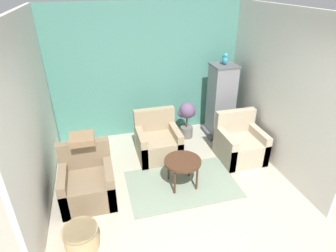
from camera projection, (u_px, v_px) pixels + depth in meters
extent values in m
plane|color=#B2A893|center=(201.00, 248.00, 3.57)|extent=(20.00, 20.00, 0.00)
cube|color=#4C897A|center=(147.00, 72.00, 5.72)|extent=(3.96, 0.06, 2.69)
cube|color=silver|center=(32.00, 118.00, 3.87)|extent=(0.06, 3.23, 2.69)
cube|color=silver|center=(278.00, 91.00, 4.77)|extent=(0.06, 3.23, 2.69)
cube|color=gray|center=(182.00, 184.00, 4.68)|extent=(1.78, 1.14, 0.01)
cylinder|color=#472819|center=(183.00, 161.00, 4.46)|extent=(0.59, 0.59, 0.04)
cylinder|color=#472819|center=(175.00, 183.00, 4.38)|extent=(0.04, 0.04, 0.44)
cylinder|color=#472819|center=(197.00, 179.00, 4.46)|extent=(0.04, 0.04, 0.44)
cylinder|color=#472819|center=(169.00, 169.00, 4.69)|extent=(0.04, 0.04, 0.44)
cylinder|color=#472819|center=(189.00, 165.00, 4.78)|extent=(0.04, 0.04, 0.44)
cube|color=#7A664C|center=(89.00, 189.00, 4.26)|extent=(0.78, 0.76, 0.43)
cube|color=#7A664C|center=(84.00, 154.00, 4.32)|extent=(0.78, 0.14, 0.44)
cube|color=#7A664C|center=(65.00, 188.00, 4.15)|extent=(0.12, 0.76, 0.58)
cube|color=#7A664C|center=(110.00, 181.00, 4.30)|extent=(0.12, 0.76, 0.58)
cube|color=tan|center=(240.00, 149.00, 5.25)|extent=(0.78, 0.76, 0.43)
cube|color=tan|center=(235.00, 121.00, 5.31)|extent=(0.78, 0.14, 0.44)
cube|color=tan|center=(224.00, 148.00, 5.14)|extent=(0.12, 0.76, 0.58)
cube|color=tan|center=(256.00, 143.00, 5.29)|extent=(0.12, 0.76, 0.58)
cube|color=#9E896B|center=(158.00, 147.00, 5.31)|extent=(0.78, 0.76, 0.43)
cube|color=#9E896B|center=(154.00, 119.00, 5.37)|extent=(0.78, 0.14, 0.44)
cube|color=#9E896B|center=(141.00, 146.00, 5.20)|extent=(0.12, 0.76, 0.58)
cube|color=#9E896B|center=(175.00, 141.00, 5.35)|extent=(0.12, 0.76, 0.58)
cube|color=#555559|center=(218.00, 131.00, 6.21)|extent=(0.60, 0.60, 0.08)
cube|color=gray|center=(221.00, 100.00, 5.85)|extent=(0.47, 0.47, 1.43)
cube|color=#555559|center=(224.00, 65.00, 5.51)|extent=(0.49, 0.49, 0.03)
ellipsoid|color=teal|center=(225.00, 60.00, 5.46)|extent=(0.11, 0.14, 0.18)
sphere|color=teal|center=(226.00, 55.00, 5.40)|extent=(0.09, 0.09, 0.09)
cone|color=gold|center=(227.00, 56.00, 5.37)|extent=(0.04, 0.04, 0.04)
cone|color=teal|center=(223.00, 60.00, 5.52)|extent=(0.05, 0.11, 0.15)
cylinder|color=#66605B|center=(186.00, 132.00, 6.03)|extent=(0.26, 0.26, 0.24)
cylinder|color=brown|center=(187.00, 121.00, 5.91)|extent=(0.03, 0.03, 0.27)
sphere|color=#664C6B|center=(187.00, 110.00, 5.80)|extent=(0.33, 0.33, 0.33)
sphere|color=#664C6B|center=(182.00, 113.00, 5.83)|extent=(0.20, 0.20, 0.20)
sphere|color=#664C6B|center=(191.00, 112.00, 5.81)|extent=(0.18, 0.18, 0.18)
cylinder|color=tan|center=(81.00, 238.00, 3.52)|extent=(0.43, 0.43, 0.31)
cylinder|color=#957E57|center=(80.00, 230.00, 3.46)|extent=(0.45, 0.45, 0.02)
cube|color=#846647|center=(82.00, 139.00, 4.19)|extent=(0.36, 0.36, 0.10)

